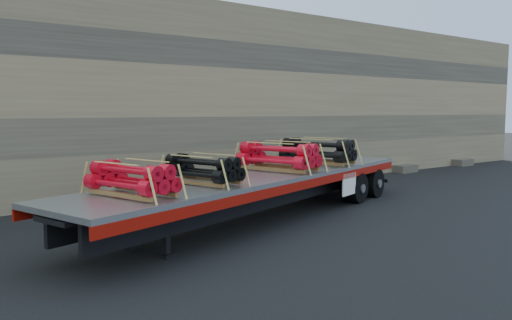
{
  "coord_description": "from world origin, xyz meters",
  "views": [
    {
      "loc": [
        -8.33,
        -10.71,
        3.02
      ],
      "look_at": [
        0.22,
        1.02,
        1.58
      ],
      "focal_mm": 35.0,
      "sensor_mm": 36.0,
      "label": 1
    }
  ],
  "objects_px": {
    "bundle_front": "(132,180)",
    "bundle_midfront": "(202,170)",
    "trailer": "(262,196)",
    "bundle_midrear": "(278,157)",
    "bundle_rear": "(318,152)"
  },
  "relations": [
    {
      "from": "bundle_front",
      "to": "bundle_midrear",
      "type": "height_order",
      "value": "bundle_midrear"
    },
    {
      "from": "trailer",
      "to": "bundle_front",
      "type": "xyz_separation_m",
      "value": [
        -4.34,
        -1.37,
        0.98
      ]
    },
    {
      "from": "bundle_front",
      "to": "bundle_midfront",
      "type": "relative_size",
      "value": 1.02
    },
    {
      "from": "trailer",
      "to": "bundle_midfront",
      "type": "bearing_deg",
      "value": 180.0
    },
    {
      "from": "bundle_midrear",
      "to": "bundle_rear",
      "type": "height_order",
      "value": "bundle_rear"
    },
    {
      "from": "bundle_front",
      "to": "bundle_rear",
      "type": "xyz_separation_m",
      "value": [
        7.31,
        2.31,
        0.06
      ]
    },
    {
      "from": "trailer",
      "to": "bundle_rear",
      "type": "height_order",
      "value": "bundle_rear"
    },
    {
      "from": "bundle_front",
      "to": "bundle_midfront",
      "type": "bearing_deg",
      "value": 0.0
    },
    {
      "from": "trailer",
      "to": "bundle_midrear",
      "type": "height_order",
      "value": "bundle_midrear"
    },
    {
      "from": "bundle_rear",
      "to": "bundle_midrear",
      "type": "bearing_deg",
      "value": 180.0
    },
    {
      "from": "trailer",
      "to": "bundle_midfront",
      "type": "relative_size",
      "value": 6.84
    },
    {
      "from": "trailer",
      "to": "bundle_rear",
      "type": "distance_m",
      "value": 3.28
    },
    {
      "from": "trailer",
      "to": "bundle_midrear",
      "type": "bearing_deg",
      "value": -0.0
    },
    {
      "from": "bundle_midfront",
      "to": "bundle_midrear",
      "type": "height_order",
      "value": "bundle_midrear"
    },
    {
      "from": "bundle_front",
      "to": "bundle_midrear",
      "type": "distance_m",
      "value": 5.36
    }
  ]
}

